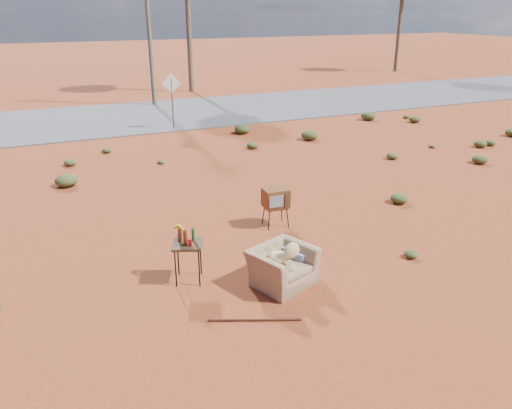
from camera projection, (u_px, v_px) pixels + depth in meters
name	position (u px, v px, depth m)	size (l,w,h in m)	color
ground	(266.00, 271.00, 9.26)	(140.00, 140.00, 0.00)	#97411E
highway	(123.00, 118.00, 22.00)	(140.00, 7.00, 0.04)	#565659
armchair	(285.00, 260.00, 8.75)	(1.35, 1.15, 0.91)	#8E6E4D
tv_unit	(276.00, 198.00, 10.95)	(0.57, 0.48, 0.87)	black
side_table	(185.00, 241.00, 8.70)	(0.66, 0.66, 1.03)	#362413
rusty_bar	(255.00, 320.00, 7.78)	(0.04, 0.04, 1.46)	#4F1E15
road_sign	(172.00, 91.00, 19.47)	(0.78, 0.06, 2.19)	brown
utility_pole_center	(148.00, 16.00, 23.35)	(1.40, 0.20, 8.00)	brown
scrub_patch	(164.00, 194.00, 12.64)	(17.49, 8.07, 0.33)	#475223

